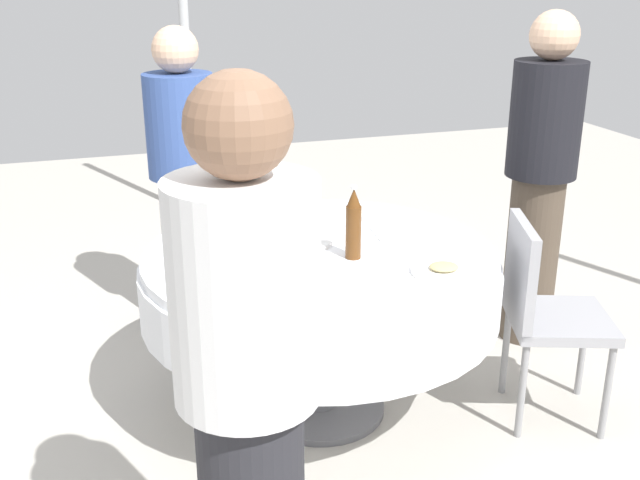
% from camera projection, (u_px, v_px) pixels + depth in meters
% --- Properties ---
extents(ground_plane, '(10.00, 10.00, 0.00)m').
position_uv_depth(ground_plane, '(320.00, 409.00, 3.32)').
color(ground_plane, '#B7B2A8').
extents(dining_table, '(1.46, 1.46, 0.74)m').
position_uv_depth(dining_table, '(320.00, 285.00, 3.11)').
color(dining_table, white).
rests_on(dining_table, ground_plane).
extents(bottle_brown_near, '(0.06, 0.06, 0.30)m').
position_uv_depth(bottle_brown_near, '(353.00, 225.00, 2.95)').
color(bottle_brown_near, '#593314').
rests_on(bottle_brown_near, dining_table).
extents(bottle_brown_right, '(0.06, 0.06, 0.31)m').
position_uv_depth(bottle_brown_right, '(242.00, 265.00, 2.55)').
color(bottle_brown_right, '#593314').
rests_on(bottle_brown_right, dining_table).
extents(bottle_green_west, '(0.06, 0.06, 0.29)m').
position_uv_depth(bottle_green_west, '(247.00, 194.00, 3.35)').
color(bottle_green_west, '#2D6B38').
rests_on(bottle_green_west, dining_table).
extents(wine_glass_front, '(0.07, 0.07, 0.15)m').
position_uv_depth(wine_glass_front, '(293.00, 239.00, 2.87)').
color(wine_glass_front, white).
rests_on(wine_glass_front, dining_table).
extents(wine_glass_far, '(0.07, 0.07, 0.14)m').
position_uv_depth(wine_glass_far, '(249.00, 235.00, 2.94)').
color(wine_glass_far, white).
rests_on(wine_glass_far, dining_table).
extents(plate_left, '(0.24, 0.24, 0.02)m').
position_uv_depth(plate_left, '(304.00, 241.00, 3.15)').
color(plate_left, white).
rests_on(plate_left, dining_table).
extents(plate_north, '(0.24, 0.24, 0.02)m').
position_uv_depth(plate_north, '(342.00, 287.00, 2.71)').
color(plate_north, white).
rests_on(plate_north, dining_table).
extents(plate_south, '(0.25, 0.25, 0.04)m').
position_uv_depth(plate_south, '(444.00, 270.00, 2.85)').
color(plate_south, white).
rests_on(plate_south, dining_table).
extents(plate_inner, '(0.23, 0.23, 0.02)m').
position_uv_depth(plate_inner, '(215.00, 238.00, 3.19)').
color(plate_inner, white).
rests_on(plate_inner, dining_table).
extents(knife_right, '(0.04, 0.18, 0.00)m').
position_uv_depth(knife_right, '(376.00, 234.00, 3.25)').
color(knife_right, silver).
rests_on(knife_right, dining_table).
extents(fork_west, '(0.18, 0.02, 0.00)m').
position_uv_depth(fork_west, '(327.00, 220.00, 3.43)').
color(fork_west, silver).
rests_on(fork_west, dining_table).
extents(spoon_front, '(0.15, 0.13, 0.00)m').
position_uv_depth(spoon_front, '(223.00, 276.00, 2.82)').
color(spoon_front, silver).
rests_on(spoon_front, dining_table).
extents(folded_napkin, '(0.16, 0.16, 0.02)m').
position_uv_depth(folded_napkin, '(373.00, 216.00, 3.45)').
color(folded_napkin, white).
rests_on(folded_napkin, dining_table).
extents(person_near, '(0.34, 0.34, 1.64)m').
position_uv_depth(person_near, '(249.00, 406.00, 1.77)').
color(person_near, '#26262B').
rests_on(person_near, ground_plane).
extents(person_right, '(0.34, 0.34, 1.64)m').
position_uv_depth(person_right, '(540.00, 176.00, 3.68)').
color(person_right, '#4C3F33').
rests_on(person_right, ground_plane).
extents(person_west, '(0.34, 0.34, 1.56)m').
position_uv_depth(person_west, '(183.00, 178.00, 3.81)').
color(person_west, slate).
rests_on(person_west, ground_plane).
extents(chair_rear, '(0.51, 0.51, 0.87)m').
position_uv_depth(chair_rear, '(542.00, 305.00, 3.11)').
color(chair_rear, '#99999E').
rests_on(chair_rear, ground_plane).
extents(tent_pole_main, '(0.07, 0.07, 2.36)m').
position_uv_depth(tent_pole_main, '(186.00, 59.00, 5.45)').
color(tent_pole_main, '#B2B5B7').
rests_on(tent_pole_main, ground_plane).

